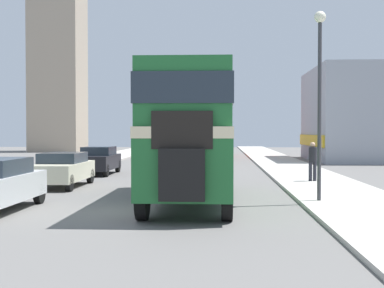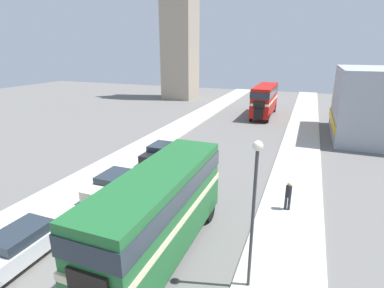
{
  "view_description": "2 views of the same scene",
  "coord_description": "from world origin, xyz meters",
  "px_view_note": "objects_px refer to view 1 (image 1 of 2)",
  "views": [
    {
      "loc": [
        2.51,
        -14.66,
        2.28
      ],
      "look_at": [
        1.63,
        2.53,
        1.86
      ],
      "focal_mm": 50.0,
      "sensor_mm": 36.0,
      "label": 1
    },
    {
      "loc": [
        7.01,
        -7.46,
        8.87
      ],
      "look_at": [
        0.0,
        10.44,
        2.72
      ],
      "focal_mm": 28.0,
      "sensor_mm": 36.0,
      "label": 2
    }
  ],
  "objects_px": {
    "street_lamp": "(320,77)",
    "car_parked_mid": "(62,169)",
    "pedestrian_walking": "(313,159)",
    "car_parked_far": "(98,160)",
    "double_decker_bus": "(192,126)",
    "bus_distant": "(208,129)"
  },
  "relations": [
    {
      "from": "car_parked_far",
      "to": "street_lamp",
      "type": "bearing_deg",
      "value": -49.22
    },
    {
      "from": "street_lamp",
      "to": "car_parked_far",
      "type": "bearing_deg",
      "value": 130.78
    },
    {
      "from": "double_decker_bus",
      "to": "car_parked_far",
      "type": "bearing_deg",
      "value": 117.41
    },
    {
      "from": "street_lamp",
      "to": "car_parked_mid",
      "type": "bearing_deg",
      "value": 153.85
    },
    {
      "from": "pedestrian_walking",
      "to": "car_parked_mid",
      "type": "bearing_deg",
      "value": -169.98
    },
    {
      "from": "car_parked_mid",
      "to": "car_parked_far",
      "type": "xyz_separation_m",
      "value": [
        0.06,
        6.29,
        0.02
      ]
    },
    {
      "from": "bus_distant",
      "to": "street_lamp",
      "type": "height_order",
      "value": "street_lamp"
    },
    {
      "from": "bus_distant",
      "to": "pedestrian_walking",
      "type": "distance_m",
      "value": 25.56
    },
    {
      "from": "car_parked_far",
      "to": "pedestrian_walking",
      "type": "xyz_separation_m",
      "value": [
        10.37,
        -4.45,
        0.31
      ]
    },
    {
      "from": "pedestrian_walking",
      "to": "bus_distant",
      "type": "bearing_deg",
      "value": 101.46
    },
    {
      "from": "car_parked_far",
      "to": "street_lamp",
      "type": "height_order",
      "value": "street_lamp"
    },
    {
      "from": "car_parked_far",
      "to": "street_lamp",
      "type": "xyz_separation_m",
      "value": [
        9.45,
        -10.96,
        3.2
      ]
    },
    {
      "from": "double_decker_bus",
      "to": "street_lamp",
      "type": "xyz_separation_m",
      "value": [
        3.98,
        -0.42,
        1.51
      ]
    },
    {
      "from": "car_parked_mid",
      "to": "pedestrian_walking",
      "type": "xyz_separation_m",
      "value": [
        10.43,
        1.84,
        0.34
      ]
    },
    {
      "from": "bus_distant",
      "to": "street_lamp",
      "type": "distance_m",
      "value": 31.83
    },
    {
      "from": "car_parked_mid",
      "to": "street_lamp",
      "type": "distance_m",
      "value": 11.07
    },
    {
      "from": "car_parked_far",
      "to": "double_decker_bus",
      "type": "bearing_deg",
      "value": -62.59
    },
    {
      "from": "double_decker_bus",
      "to": "bus_distant",
      "type": "relative_size",
      "value": 1.0
    },
    {
      "from": "double_decker_bus",
      "to": "car_parked_far",
      "type": "relative_size",
      "value": 2.36
    },
    {
      "from": "double_decker_bus",
      "to": "pedestrian_walking",
      "type": "bearing_deg",
      "value": 51.16
    },
    {
      "from": "car_parked_mid",
      "to": "pedestrian_walking",
      "type": "bearing_deg",
      "value": 10.02
    },
    {
      "from": "car_parked_mid",
      "to": "car_parked_far",
      "type": "height_order",
      "value": "car_parked_far"
    }
  ]
}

